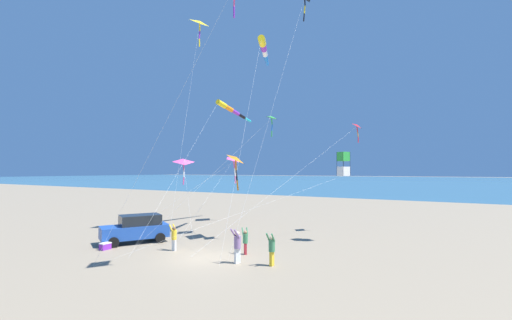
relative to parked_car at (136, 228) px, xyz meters
name	(u,v)px	position (x,y,z in m)	size (l,w,h in m)	color
ground_plane	(206,257)	(0.60, 6.51, -0.95)	(600.00, 600.00, 0.00)	gray
ocean_water_strip	(429,181)	(-164.40, 6.51, -0.95)	(240.00, 600.00, 0.01)	#386B84
parked_car	(136,228)	(0.00, 0.00, 0.00)	(4.66, 3.68, 1.85)	#1E479E
cooler_box	(105,246)	(2.40, 0.06, -0.74)	(0.62, 0.42, 0.42)	purple
person_adult_flyer	(272,248)	(0.33, 10.57, -0.03)	(0.50, 0.39, 1.70)	gold
person_child_green_jacket	(174,236)	(0.43, 3.89, -0.09)	(0.38, 0.48, 1.58)	silver
person_child_grey_jacket	(245,240)	(-1.01, 8.11, -0.12)	(0.54, 0.54, 1.52)	#B72833
person_bystander_far	(237,244)	(0.83, 8.79, 0.04)	(0.63, 0.54, 1.83)	silver
kite_windsock_white_trailing	(264,49)	(-7.34, 5.77, 13.50)	(12.18, 4.00, 14.88)	yellow
kite_delta_red_high_left	(234,160)	(-11.51, 0.09, 4.96)	(10.11, 2.43, 6.30)	#EF4C93
kite_delta_long_streamer_right	(184,162)	(-6.45, -1.73, 4.64)	(4.70, 5.29, 5.97)	#EF4C93
kite_delta_blue_topmost	(356,127)	(-11.29, 11.93, 7.37)	(12.85, 6.55, 8.64)	red
kite_delta_checkered_midright	(200,23)	(-5.28, 1.00, 15.82)	(5.84, 2.29, 17.19)	yellow
kite_delta_black_fish_shape	(236,160)	(-4.45, 5.14, 4.69)	(6.31, 7.07, 6.07)	orange
kite_windsock_yellow_midlevel	(230,109)	(-11.02, 0.00, 9.79)	(17.59, 3.38, 11.41)	yellow
kite_box_long_streamer_left	(343,164)	(-7.32, 12.03, 4.36)	(12.90, 9.67, 6.13)	green
kite_delta_teal_far_right	(271,119)	(-4.92, 7.72, 7.50)	(6.60, 6.92, 8.69)	green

